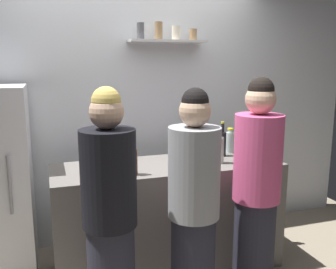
# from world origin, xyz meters

# --- Properties ---
(back_wall_assembly) EXTENTS (4.80, 0.32, 2.60)m
(back_wall_assembly) POSITION_xyz_m (0.00, 1.25, 1.30)
(back_wall_assembly) COLOR white
(back_wall_assembly) RESTS_ON ground
(counter) EXTENTS (1.89, 0.65, 0.92)m
(counter) POSITION_xyz_m (0.12, 0.53, 0.46)
(counter) COLOR #66605B
(counter) RESTS_ON ground
(baking_pan) EXTENTS (0.34, 0.24, 0.05)m
(baking_pan) POSITION_xyz_m (0.43, 0.63, 0.95)
(baking_pan) COLOR gray
(baking_pan) RESTS_ON counter
(utensil_holder) EXTENTS (0.12, 0.12, 0.22)m
(utensil_holder) POSITION_xyz_m (0.29, 0.41, 0.98)
(utensil_holder) COLOR #B2B2B7
(utensil_holder) RESTS_ON counter
(wine_bottle_pale_glass) EXTENTS (0.07, 0.07, 0.32)m
(wine_bottle_pale_glass) POSITION_xyz_m (0.54, 0.42, 1.04)
(wine_bottle_pale_glass) COLOR #B2BFB2
(wine_bottle_pale_glass) RESTS_ON counter
(wine_bottle_green_glass) EXTENTS (0.07, 0.07, 0.35)m
(wine_bottle_green_glass) POSITION_xyz_m (1.01, 0.67, 1.05)
(wine_bottle_green_glass) COLOR #19471E
(wine_bottle_green_glass) RESTS_ON counter
(wine_bottle_amber_glass) EXTENTS (0.07, 0.07, 0.30)m
(wine_bottle_amber_glass) POSITION_xyz_m (-0.22, 0.33, 1.03)
(wine_bottle_amber_glass) COLOR #472814
(wine_bottle_amber_glass) RESTS_ON counter
(wine_bottle_dark_glass) EXTENTS (0.07, 0.07, 0.31)m
(wine_bottle_dark_glass) POSITION_xyz_m (0.67, 0.64, 1.04)
(wine_bottle_dark_glass) COLOR black
(wine_bottle_dark_glass) RESTS_ON counter
(water_bottle_plastic) EXTENTS (0.09, 0.09, 0.23)m
(water_bottle_plastic) POSITION_xyz_m (0.80, 0.74, 1.02)
(water_bottle_plastic) COLOR silver
(water_bottle_plastic) RESTS_ON counter
(person_blonde) EXTENTS (0.34, 0.34, 1.62)m
(person_blonde) POSITION_xyz_m (-0.48, -0.15, 0.80)
(person_blonde) COLOR #262633
(person_blonde) RESTS_ON ground
(person_pink_top) EXTENTS (0.34, 0.34, 1.66)m
(person_pink_top) POSITION_xyz_m (0.59, -0.09, 0.82)
(person_pink_top) COLOR #262633
(person_pink_top) RESTS_ON ground
(person_grey_hoodie) EXTENTS (0.34, 0.34, 1.60)m
(person_grey_hoodie) POSITION_xyz_m (0.07, -0.17, 0.79)
(person_grey_hoodie) COLOR #262633
(person_grey_hoodie) RESTS_ON ground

